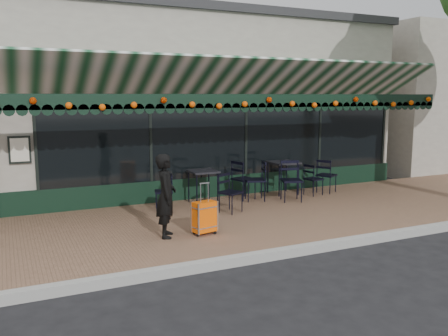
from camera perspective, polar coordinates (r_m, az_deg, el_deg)
name	(u,v)px	position (r m, az deg, el deg)	size (l,w,h in m)	color
ground	(282,256)	(7.86, 7.01, -10.42)	(80.00, 80.00, 0.00)	black
sidewalk	(229,222)	(9.52, 0.59, -6.48)	(18.00, 4.00, 0.15)	brown
curb	(285,253)	(7.77, 7.34, -10.06)	(18.00, 0.16, 0.15)	#9E9E99
restaurant_building	(146,106)	(14.67, -9.38, 7.43)	(12.00, 9.60, 4.50)	gray
neighbor_building_right	(446,100)	(22.18, 25.12, 7.45)	(12.00, 8.00, 4.80)	#B2AC9C
woman	(166,196)	(8.17, -6.99, -3.34)	(0.53, 0.35, 1.44)	black
suitcase	(205,217)	(8.35, -2.36, -5.94)	(0.44, 0.30, 0.92)	#FF5D08
cafe_table_a	(283,165)	(11.78, 7.13, 0.38)	(0.66, 0.66, 0.81)	black
cafe_table_b	(203,174)	(10.71, -2.55, -0.70)	(0.60, 0.60, 0.75)	black
chair_a_left	(255,180)	(11.02, 3.77, -1.51)	(0.47, 0.47, 0.94)	black
chair_a_right	(313,179)	(11.80, 10.71, -1.35)	(0.39, 0.39, 0.78)	black
chair_a_front	(291,181)	(11.02, 8.11, -1.55)	(0.47, 0.47, 0.94)	black
chair_a_extra	(327,175)	(12.19, 12.24, -0.89)	(0.43, 0.43, 0.86)	black
chair_b_left	(164,192)	(10.17, -7.27, -2.87)	(0.39, 0.39, 0.78)	black
chair_b_right	(244,180)	(11.14, 2.39, -1.40)	(0.47, 0.47, 0.93)	black
chair_b_front	(231,193)	(9.87, 0.81, -3.01)	(0.41, 0.41, 0.83)	black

